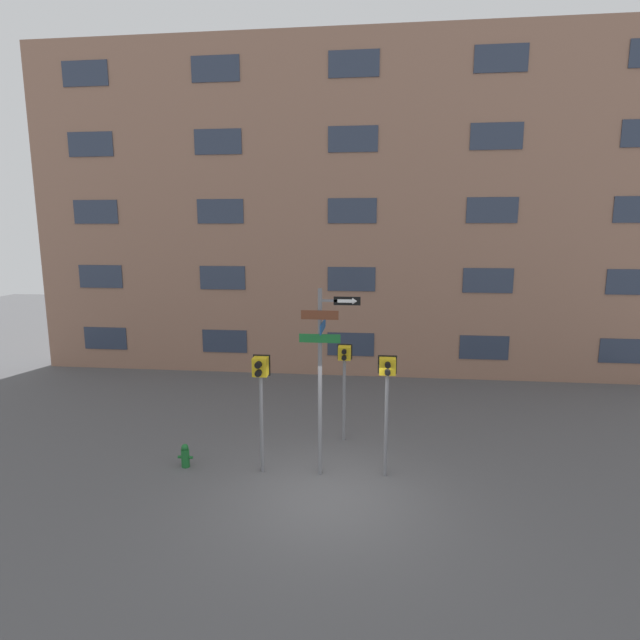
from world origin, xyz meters
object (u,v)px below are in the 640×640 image
street_sign_pole (323,364)px  pedestrian_signal_right (387,383)px  fire_hydrant (185,456)px  pedestrian_signal_left (261,382)px  pedestrian_signal_across (344,367)px

street_sign_pole → pedestrian_signal_right: (1.37, 0.10, -0.42)m
street_sign_pole → fire_hydrant: street_sign_pole is taller
pedestrian_signal_left → pedestrian_signal_right: size_ratio=0.99×
pedestrian_signal_across → street_sign_pole: bearing=-100.2°
street_sign_pole → fire_hydrant: (-3.18, 0.01, -2.28)m
pedestrian_signal_left → pedestrian_signal_right: pedestrian_signal_right is taller
pedestrian_signal_left → pedestrian_signal_across: (1.71, 1.93, -0.15)m
street_sign_pole → pedestrian_signal_left: bearing=-179.0°
pedestrian_signal_right → pedestrian_signal_across: size_ratio=1.07×
pedestrian_signal_left → pedestrian_signal_right: (2.74, 0.12, 0.02)m
pedestrian_signal_left → fire_hydrant: 2.59m
street_sign_pole → fire_hydrant: 3.92m
street_sign_pole → pedestrian_signal_across: size_ratio=1.65×
pedestrian_signal_left → street_sign_pole: bearing=1.0°
fire_hydrant → pedestrian_signal_left: bearing=-1.1°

